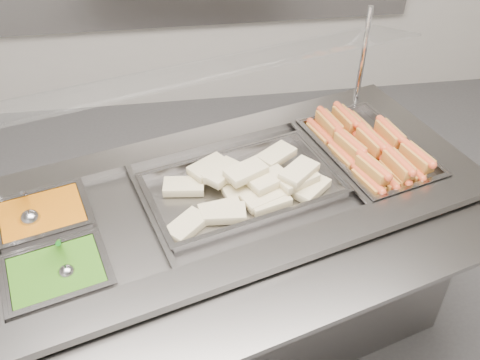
{
  "coord_description": "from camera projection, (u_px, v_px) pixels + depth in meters",
  "views": [
    {
      "loc": [
        -0.11,
        -0.94,
        2.06
      ],
      "look_at": [
        0.09,
        0.49,
        0.87
      ],
      "focal_mm": 40.0,
      "sensor_mm": 36.0,
      "label": 1
    }
  ],
  "objects": [
    {
      "name": "sneeze_guard",
      "position": [
        202.0,
        74.0,
        1.79
      ],
      "size": [
        1.58,
        0.71,
        0.42
      ],
      "color": "silver",
      "rests_on": "steam_counter"
    },
    {
      "name": "ladle",
      "position": [
        30.0,
        217.0,
        1.74
      ],
      "size": [
        0.08,
        0.18,
        0.15
      ],
      "color": "#AAAAAF",
      "rests_on": "pan_beans"
    },
    {
      "name": "serving_spoon",
      "position": [
        65.0,
        267.0,
        1.57
      ],
      "size": [
        0.07,
        0.16,
        0.14
      ],
      "color": "#AAAAAF",
      "rests_on": "pan_peas"
    },
    {
      "name": "pan_beans",
      "position": [
        45.0,
        221.0,
        1.79
      ],
      "size": [
        0.34,
        0.3,
        0.09
      ],
      "color": "gray",
      "rests_on": "steam_counter"
    },
    {
      "name": "pan_peas",
      "position": [
        59.0,
        280.0,
        1.6
      ],
      "size": [
        0.34,
        0.3,
        0.09
      ],
      "color": "gray",
      "rests_on": "steam_counter"
    },
    {
      "name": "tray_rail",
      "position": [
        294.0,
        299.0,
        1.55
      ],
      "size": [
        1.7,
        0.8,
        0.05
      ],
      "color": "slate",
      "rests_on": "steam_counter"
    },
    {
      "name": "pan_wraps",
      "position": [
        242.0,
        189.0,
        1.9
      ],
      "size": [
        0.72,
        0.54,
        0.07
      ],
      "color": "gray",
      "rests_on": "steam_counter"
    },
    {
      "name": "tortilla_wraps",
      "position": [
        247.0,
        186.0,
        1.86
      ],
      "size": [
        0.6,
        0.44,
        0.09
      ],
      "color": "#C4B683",
      "rests_on": "pan_wraps"
    },
    {
      "name": "steam_counter",
      "position": [
        229.0,
        269.0,
        2.14
      ],
      "size": [
        1.93,
        1.26,
        0.85
      ],
      "color": "slate",
      "rests_on": "ground"
    },
    {
      "name": "pan_hotdogs",
      "position": [
        367.0,
        155.0,
        2.08
      ],
      "size": [
        0.46,
        0.59,
        0.09
      ],
      "color": "gray",
      "rests_on": "steam_counter"
    },
    {
      "name": "hotdogs_in_buns",
      "position": [
        366.0,
        148.0,
        2.03
      ],
      "size": [
        0.38,
        0.53,
        0.11
      ],
      "color": "#AD6C24",
      "rests_on": "pan_hotdogs"
    }
  ]
}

